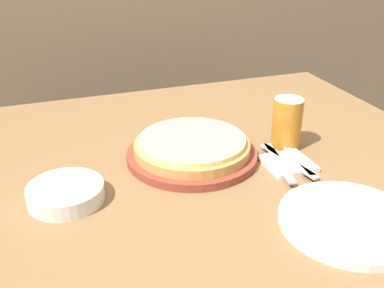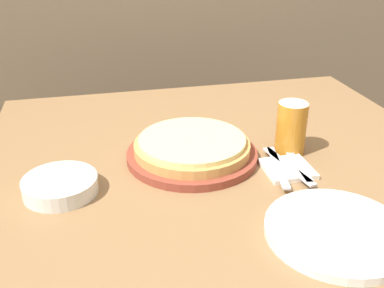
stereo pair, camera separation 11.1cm
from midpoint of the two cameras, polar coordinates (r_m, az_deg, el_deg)
name	(u,v)px [view 2 (the right image)]	position (r m, az deg, el deg)	size (l,w,h in m)	color
dining_table	(219,269)	(1.36, 5.89, -15.65)	(1.19, 1.08, 0.74)	olive
pizza_on_board	(192,149)	(1.11, 2.85, -0.73)	(0.33, 0.33, 0.06)	brown
beer_glass	(291,126)	(1.16, 15.19, 2.16)	(0.08, 0.08, 0.13)	#B7701E
dinner_plate	(337,231)	(0.92, 21.34, -10.40)	(0.27, 0.27, 0.02)	silver
side_bowl	(60,185)	(1.00, -13.39, -5.24)	(0.16, 0.16, 0.04)	silver
napkin_stack	(288,169)	(1.10, 14.88, -3.14)	(0.11, 0.11, 0.01)	white
fork	(278,167)	(1.09, 13.76, -2.91)	(0.06, 0.20, 0.00)	silver
dinner_knife	(288,166)	(1.10, 14.93, -2.75)	(0.05, 0.20, 0.00)	silver
spoon	(298,164)	(1.11, 16.08, -2.59)	(0.03, 0.17, 0.00)	silver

